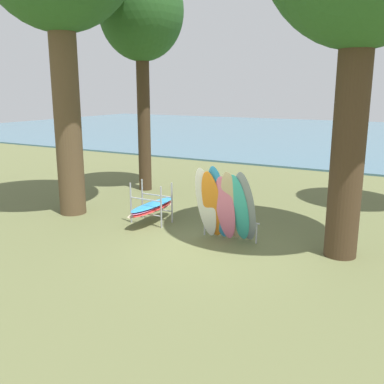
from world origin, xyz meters
The scene contains 5 objects.
ground_plane centered at (0.00, 0.00, 0.00)m, with size 80.00×80.00×0.00m, color #60663D.
lake_water centered at (0.00, 30.39, 0.05)m, with size 80.00×36.00×0.10m, color #477084.
tree_far_left_back centered at (-5.33, 4.84, 6.71)m, with size 3.20×3.20×8.70m.
leaning_board_pile centered at (0.18, 0.62, 1.00)m, with size 1.68×1.08×2.14m.
board_storage_rack centered at (-2.53, 1.17, 0.50)m, with size 1.15×2.13×1.25m.
Camera 1 is at (4.79, -9.50, 4.01)m, focal length 40.94 mm.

